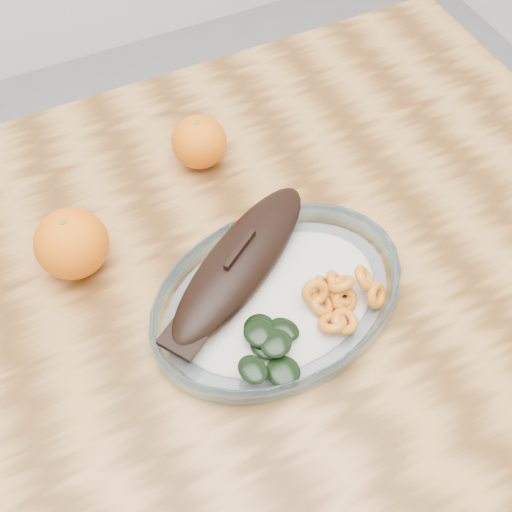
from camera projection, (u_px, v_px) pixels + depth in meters
name	position (u px, v px, depth m)	size (l,w,h in m)	color
ground	(222.00, 482.00, 1.37)	(3.00, 3.00, 0.00)	slate
dining_table	(201.00, 342.00, 0.84)	(1.20, 0.80, 0.75)	#593615
plated_meal	(276.00, 294.00, 0.74)	(0.63, 0.63, 0.08)	white
orange_left	(72.00, 244.00, 0.75)	(0.09, 0.09, 0.09)	#E24404
orange_right	(199.00, 142.00, 0.85)	(0.07, 0.07, 0.07)	#E24404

